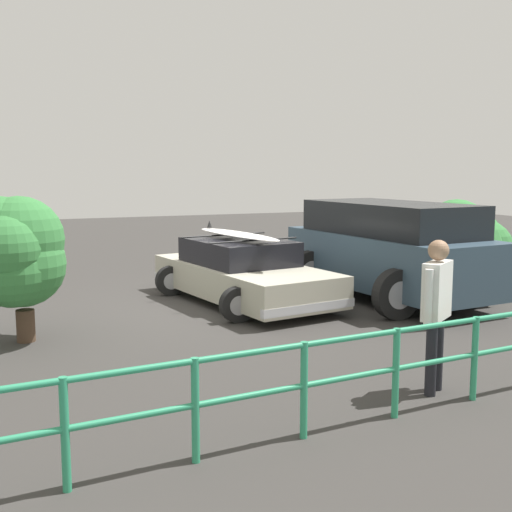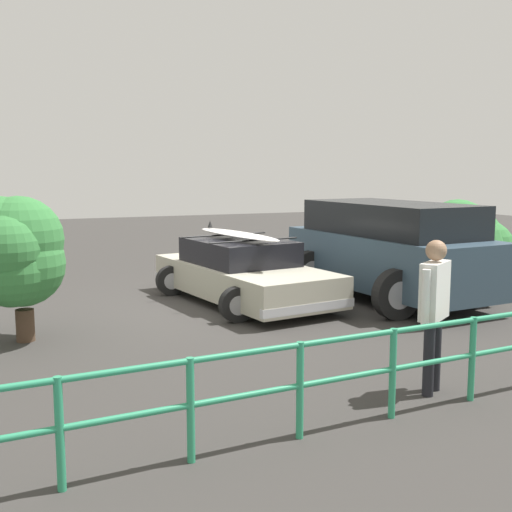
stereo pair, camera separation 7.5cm
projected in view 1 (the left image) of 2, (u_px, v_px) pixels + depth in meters
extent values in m
cube|color=#383533|center=(210.00, 306.00, 11.72)|extent=(44.00, 44.00, 0.02)
cube|color=#B7B29E|center=(243.00, 279.00, 12.00)|extent=(2.37, 4.46, 0.55)
cube|color=black|center=(239.00, 252.00, 12.07)|extent=(1.83, 2.24, 0.45)
cube|color=silver|center=(309.00, 308.00, 10.27)|extent=(1.79, 0.36, 0.14)
cube|color=silver|center=(194.00, 272.00, 13.77)|extent=(1.79, 0.36, 0.14)
cylinder|color=black|center=(325.00, 293.00, 11.38)|extent=(0.58, 0.18, 0.58)
cylinder|color=#99999E|center=(325.00, 293.00, 11.38)|extent=(0.32, 0.19, 0.32)
cylinder|color=black|center=(237.00, 305.00, 10.44)|extent=(0.58, 0.18, 0.58)
cylinder|color=#99999E|center=(237.00, 305.00, 10.44)|extent=(0.32, 0.19, 0.32)
cylinder|color=black|center=(248.00, 273.00, 13.59)|extent=(0.58, 0.18, 0.58)
cylinder|color=#99999E|center=(248.00, 273.00, 13.59)|extent=(0.32, 0.19, 0.32)
cylinder|color=black|center=(171.00, 281.00, 12.66)|extent=(0.58, 0.18, 0.58)
cylinder|color=#99999E|center=(171.00, 281.00, 12.66)|extent=(0.32, 0.19, 0.32)
cylinder|color=black|center=(254.00, 240.00, 11.56)|extent=(1.83, 0.30, 0.03)
cylinder|color=black|center=(224.00, 235.00, 12.51)|extent=(1.83, 0.30, 0.03)
ellipsoid|color=white|center=(237.00, 234.00, 12.04)|extent=(0.95, 2.78, 0.09)
cone|color=black|center=(209.00, 224.00, 12.94)|extent=(0.10, 0.10, 0.14)
cube|color=#334756|center=(389.00, 260.00, 12.17)|extent=(2.20, 4.56, 0.99)
cube|color=black|center=(390.00, 218.00, 12.07)|extent=(1.97, 3.58, 0.60)
cylinder|color=black|center=(321.00, 242.00, 14.18)|extent=(0.78, 0.25, 0.76)
cylinder|color=black|center=(478.00, 285.00, 11.50)|extent=(0.85, 0.22, 0.85)
cylinder|color=#99999E|center=(478.00, 285.00, 11.50)|extent=(0.47, 0.23, 0.47)
cylinder|color=black|center=(397.00, 294.00, 10.63)|extent=(0.85, 0.22, 0.85)
cylinder|color=#99999E|center=(397.00, 294.00, 10.63)|extent=(0.47, 0.23, 0.47)
cylinder|color=black|center=(383.00, 265.00, 13.82)|extent=(0.85, 0.22, 0.85)
cylinder|color=#99999E|center=(383.00, 265.00, 13.82)|extent=(0.47, 0.23, 0.47)
cylinder|color=black|center=(310.00, 272.00, 12.94)|extent=(0.85, 0.22, 0.85)
cylinder|color=#99999E|center=(310.00, 272.00, 12.94)|extent=(0.47, 0.23, 0.47)
cylinder|color=black|center=(438.00, 353.00, 7.23)|extent=(0.12, 0.12, 0.85)
cylinder|color=black|center=(431.00, 358.00, 7.04)|extent=(0.12, 0.12, 0.85)
cube|color=silver|center=(437.00, 290.00, 7.04)|extent=(0.52, 0.44, 0.64)
sphere|color=#9E7556|center=(439.00, 250.00, 6.98)|extent=(0.23, 0.23, 0.23)
cylinder|color=silver|center=(445.00, 289.00, 7.28)|extent=(0.09, 0.09, 0.60)
cylinder|color=silver|center=(428.00, 297.00, 6.80)|extent=(0.09, 0.09, 0.60)
cylinder|color=#2D9366|center=(474.00, 359.00, 6.91)|extent=(0.07, 0.07, 0.92)
cylinder|color=#2D9366|center=(396.00, 373.00, 6.41)|extent=(0.07, 0.07, 0.92)
cylinder|color=#2D9366|center=(304.00, 390.00, 5.92)|extent=(0.07, 0.07, 0.92)
cylinder|color=#2D9366|center=(195.00, 411.00, 5.42)|extent=(0.07, 0.07, 0.92)
cylinder|color=#2D9366|center=(65.00, 435.00, 4.93)|extent=(0.07, 0.07, 0.92)
cylinder|color=#2D9366|center=(353.00, 338.00, 6.11)|extent=(7.53, 0.63, 0.06)
cylinder|color=#2D9366|center=(352.00, 377.00, 6.16)|extent=(7.53, 0.63, 0.06)
cylinder|color=#4C3828|center=(26.00, 326.00, 9.28)|extent=(0.26, 0.26, 0.47)
sphere|color=#387F3D|center=(22.00, 264.00, 9.11)|extent=(1.22, 1.22, 1.22)
sphere|color=#387F3D|center=(21.00, 240.00, 9.09)|extent=(1.02, 1.02, 1.02)
sphere|color=#387F3D|center=(12.00, 270.00, 8.91)|extent=(1.05, 1.05, 1.05)
sphere|color=#387F3D|center=(19.00, 240.00, 9.10)|extent=(1.26, 1.26, 1.26)
sphere|color=#387F3D|center=(7.00, 249.00, 8.74)|extent=(0.97, 0.97, 0.97)
sphere|color=#387F3D|center=(2.00, 237.00, 9.05)|extent=(1.17, 1.17, 1.17)
cylinder|color=#4C3828|center=(460.00, 281.00, 13.20)|extent=(0.37, 0.37, 0.40)
sphere|color=#387F3D|center=(462.00, 251.00, 13.42)|extent=(1.72, 1.72, 1.72)
sphere|color=#387F3D|center=(456.00, 250.00, 13.12)|extent=(1.85, 1.85, 1.85)
sphere|color=#387F3D|center=(456.00, 246.00, 13.50)|extent=(1.93, 1.93, 1.93)
sphere|color=#387F3D|center=(482.00, 250.00, 13.22)|extent=(1.25, 1.25, 1.25)
sphere|color=#387F3D|center=(456.00, 231.00, 13.61)|extent=(1.36, 1.36, 1.36)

